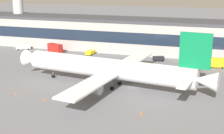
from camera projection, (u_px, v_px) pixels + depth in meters
The scene contains 13 objects.
ground_plane at pixel (132, 88), 96.43m from camera, with size 600.00×600.00×0.00m, color slate.
terminal_building at pixel (162, 36), 140.78m from camera, with size 185.37×18.84×14.59m.
airliner at pixel (111, 69), 96.03m from camera, with size 62.96×53.93×18.16m.
control_tower at pixel (18, 2), 163.44m from camera, with size 9.64×9.64×32.30m.
follow_me_car at pixel (159, 58), 127.86m from camera, with size 4.79×3.41×1.85m.
stair_truck at pixel (216, 62), 118.14m from camera, with size 6.32×3.37×3.55m.
catering_truck at pixel (55, 48), 140.99m from camera, with size 7.65×4.96×4.15m.
pushback_tractor at pixel (90, 52), 138.52m from camera, with size 2.98×5.00×1.75m.
belt_loader at pixel (23, 47), 148.70m from camera, with size 6.43×5.22×1.95m.
traffic_cone_0 at pixel (79, 90), 92.96m from camera, with size 0.57×0.57×0.72m, color #F2590C.
traffic_cone_1 at pixel (141, 113), 77.41m from camera, with size 0.58×0.58×0.73m, color #F2590C.
traffic_cone_2 at pixel (45, 99), 86.55m from camera, with size 0.51×0.51×0.64m, color #F2590C.
traffic_cone_3 at pixel (16, 94), 90.58m from camera, with size 0.49×0.49×0.61m, color #F2590C.
Camera 1 is at (22.81, -88.75, 31.28)m, focal length 51.71 mm.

